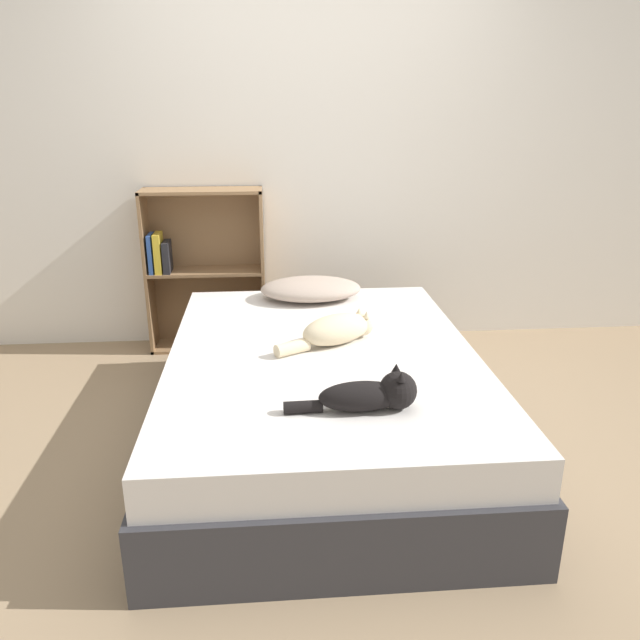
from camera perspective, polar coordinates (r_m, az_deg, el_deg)
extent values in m
plane|color=#997F60|center=(3.15, 0.24, -10.99)|extent=(8.00, 8.00, 0.00)
cube|color=white|center=(4.21, -1.54, 14.78)|extent=(8.00, 0.06, 2.50)
cube|color=#333338|center=(3.08, 0.24, -8.51)|extent=(1.48, 2.06, 0.31)
cube|color=silver|center=(2.97, 0.25, -4.39)|extent=(1.43, 2.00, 0.17)
ellipsoid|color=#B29E8E|center=(3.68, -0.92, 2.87)|extent=(0.59, 0.38, 0.12)
ellipsoid|color=beige|center=(3.00, 1.52, -0.85)|extent=(0.41, 0.33, 0.15)
sphere|color=beige|center=(3.09, 3.92, -0.41)|extent=(0.11, 0.11, 0.11)
cone|color=beige|center=(3.09, 3.60, 0.82)|extent=(0.04, 0.04, 0.03)
cone|color=beige|center=(3.05, 4.29, 0.51)|extent=(0.04, 0.04, 0.03)
cylinder|color=beige|center=(2.89, -2.56, -2.56)|extent=(0.18, 0.13, 0.06)
ellipsoid|color=black|center=(2.39, 3.81, -6.97)|extent=(0.33, 0.14, 0.11)
sphere|color=black|center=(2.40, 7.13, -6.40)|extent=(0.15, 0.15, 0.15)
cone|color=black|center=(2.41, 6.99, -4.36)|extent=(0.04, 0.04, 0.03)
cone|color=black|center=(2.34, 7.43, -5.15)|extent=(0.04, 0.04, 0.03)
cylinder|color=black|center=(2.37, -1.55, -7.95)|extent=(0.15, 0.05, 0.05)
cube|color=#8E6B47|center=(4.24, -15.41, 4.24)|extent=(0.02, 0.26, 1.07)
cube|color=#8E6B47|center=(4.16, -5.24, 4.60)|extent=(0.02, 0.26, 1.07)
cube|color=#8E6B47|center=(4.35, -9.95, -2.22)|extent=(0.77, 0.26, 0.02)
cube|color=#8E6B47|center=(4.08, -10.82, 11.53)|extent=(0.77, 0.26, 0.02)
cube|color=#8E6B47|center=(4.18, -10.37, 4.44)|extent=(0.73, 0.26, 0.02)
cube|color=#8E6B47|center=(4.30, -10.23, 4.86)|extent=(0.77, 0.02, 1.07)
cube|color=#2D519E|center=(4.16, -15.15, 5.91)|extent=(0.03, 0.16, 0.25)
cube|color=gold|center=(4.15, -14.53, 5.97)|extent=(0.04, 0.16, 0.26)
cube|color=#232328|center=(4.15, -13.79, 5.64)|extent=(0.04, 0.16, 0.20)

